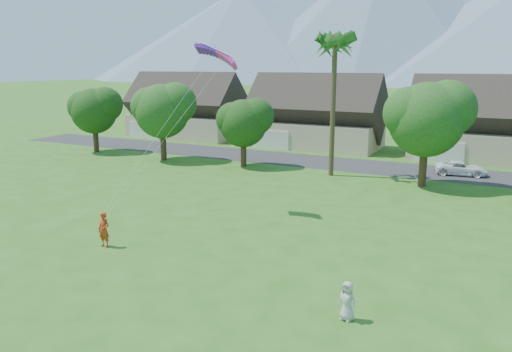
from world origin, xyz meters
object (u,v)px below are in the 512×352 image
Objects in this scene: kite_flyer at (104,230)px; parafoil_kite at (218,53)px; watcher at (347,301)px; parked_car at (461,168)px.

parafoil_kite is at bearing 77.79° from kite_flyer.
watcher is 19.00m from parafoil_kite.
kite_flyer is at bearing -107.59° from parafoil_kite.
kite_flyer is 14.29m from watcher.
kite_flyer is 0.64× the size of parafoil_kite.
parked_car is (1.20, 30.19, -0.18)m from watcher.
watcher is at bearing 168.99° from parked_car.
parked_car is 1.46× the size of parafoil_kite.
watcher is at bearing -47.02° from parafoil_kite.
parafoil_kite is (-12.35, 10.71, 9.68)m from watcher.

